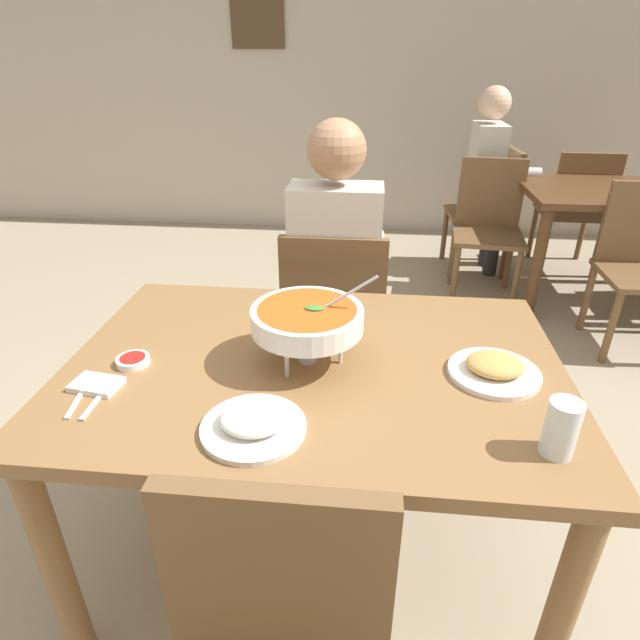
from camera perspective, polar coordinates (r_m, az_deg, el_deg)
name	(u,v)px	position (r m, az deg, el deg)	size (l,w,h in m)	color
ground_plane	(316,548)	(1.95, -0.49, -23.78)	(16.00, 16.00, 0.00)	gray
cafe_rear_partition	(363,52)	(4.86, 4.72, 27.32)	(10.00, 0.10, 3.00)	#BCB2A3
picture_frame_hung	(257,10)	(4.91, -6.95, 30.76)	(0.44, 0.03, 0.56)	#4C3823
dining_table_main	(315,392)	(1.49, -0.59, -7.88)	(1.36, 0.93, 0.76)	brown
chair_diner_main	(334,317)	(2.21, 1.58, 0.32)	(0.44, 0.44, 0.90)	brown
diner_main	(336,263)	(2.14, 1.73, 6.33)	(0.40, 0.45, 1.31)	#2D2D38
curry_bowl	(307,320)	(1.37, -1.43, 0.02)	(0.33, 0.30, 0.26)	silver
rice_plate	(253,423)	(1.20, -7.36, -11.19)	(0.24, 0.24, 0.06)	white
appetizer_plate	(495,369)	(1.44, 18.64, -5.08)	(0.24, 0.24, 0.06)	white
sauce_dish	(133,360)	(1.51, -19.86, -4.21)	(0.09, 0.09, 0.02)	white
napkin_folded	(96,385)	(1.45, -23.38, -6.53)	(0.12, 0.08, 0.02)	white
fork_utensil	(79,397)	(1.42, -24.96, -7.68)	(0.01, 0.17, 0.01)	silver
spoon_utensil	(99,398)	(1.40, -23.17, -7.91)	(0.01, 0.17, 0.01)	silver
drink_glass	(560,431)	(1.22, 24.92, -10.99)	(0.07, 0.07, 0.13)	silver
dining_table_far	(603,210)	(3.77, 28.67, 10.53)	(1.00, 0.80, 0.76)	#51331C
chair_bg_left	(492,204)	(4.12, 18.39, 12.04)	(0.46, 0.46, 0.90)	brown
chair_bg_corner	(488,221)	(3.67, 18.02, 10.28)	(0.48, 0.48, 0.90)	brown
chair_bg_window	(576,206)	(4.29, 26.36, 11.19)	(0.45, 0.45, 0.90)	brown
patron_bg_left	(490,171)	(4.04, 18.21, 15.26)	(0.45, 0.40, 1.31)	#2D2D38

